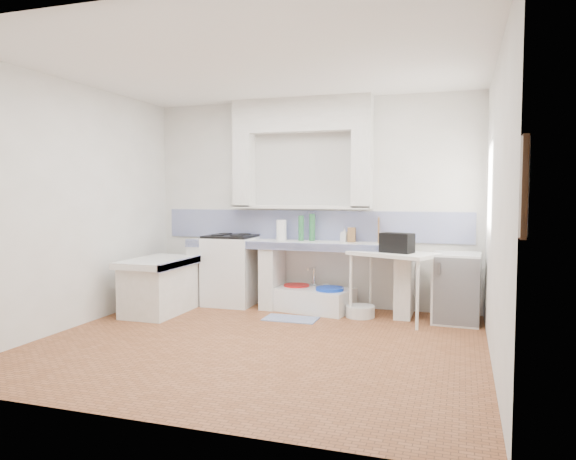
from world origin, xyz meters
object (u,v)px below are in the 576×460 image
(stove, at_px, (231,271))
(sink, at_px, (309,300))
(side_table, at_px, (392,286))
(fridge, at_px, (456,288))

(stove, xyz_separation_m, sink, (1.13, -0.01, -0.33))
(sink, xyz_separation_m, side_table, (1.11, -0.24, 0.28))
(sink, distance_m, fridge, 1.87)
(side_table, distance_m, fridge, 0.75)
(sink, relative_size, side_table, 1.12)
(sink, bearing_deg, fridge, 7.34)
(stove, relative_size, sink, 0.84)
(side_table, height_order, fridge, fridge)
(side_table, xyz_separation_m, fridge, (0.74, 0.12, -0.00))
(stove, height_order, fridge, stove)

